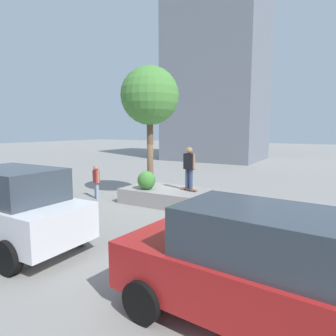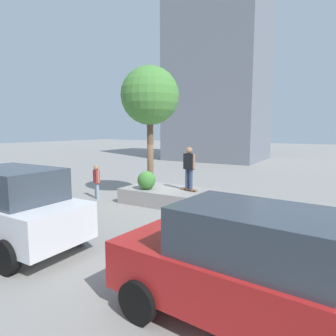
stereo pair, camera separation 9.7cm
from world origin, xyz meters
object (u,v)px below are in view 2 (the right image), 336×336
at_px(skateboarder, 189,165).
at_px(planter_ledge, 168,196).
at_px(police_car, 9,207).
at_px(plaza_tree, 150,96).
at_px(bystander_watching, 97,179).
at_px(skateboard, 189,189).
at_px(sedan_parked, 244,267).

bearing_deg(skateboarder, planter_ledge, 6.64).
distance_m(planter_ledge, police_car, 6.42).
height_order(plaza_tree, skateboarder, plaza_tree).
bearing_deg(planter_ledge, plaza_tree, -8.59).
distance_m(police_car, bystander_watching, 5.67).
distance_m(planter_ledge, skateboard, 1.02).
bearing_deg(bystander_watching, planter_ledge, -163.54).
xyz_separation_m(skateboarder, bystander_watching, (4.18, 1.06, -0.81)).
xyz_separation_m(planter_ledge, police_car, (1.22, 6.25, 0.78)).
bearing_deg(sedan_parked, planter_ledge, -50.58).
distance_m(sedan_parked, police_car, 6.38).
xyz_separation_m(plaza_tree, bystander_watching, (2.22, 1.11, -3.68)).
bearing_deg(police_car, skateboarder, -108.77).
bearing_deg(police_car, planter_ledge, -101.02).
distance_m(plaza_tree, sedan_parked, 9.61).
height_order(planter_ledge, police_car, police_car).
xyz_separation_m(plaza_tree, police_car, (0.21, 6.41, -3.48)).
bearing_deg(police_car, plaza_tree, -91.88).
bearing_deg(skateboard, planter_ledge, 6.64).
bearing_deg(skateboard, bystander_watching, 14.30).
relative_size(planter_ledge, skateboard, 4.59).
xyz_separation_m(plaza_tree, skateboard, (-1.95, 0.04, -3.89)).
height_order(skateboard, bystander_watching, bystander_watching).
bearing_deg(bystander_watching, skateboarder, -165.70).
xyz_separation_m(skateboard, skateboarder, (0.00, 0.00, 1.02)).
relative_size(skateboarder, sedan_parked, 0.40).
bearing_deg(skateboarder, bystander_watching, 14.30).
distance_m(skateboard, bystander_watching, 4.31).
bearing_deg(bystander_watching, plaza_tree, -153.53).
xyz_separation_m(skateboard, bystander_watching, (4.18, 1.06, 0.21)).
relative_size(police_car, bystander_watching, 2.98).
bearing_deg(sedan_parked, skateboarder, -56.57).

